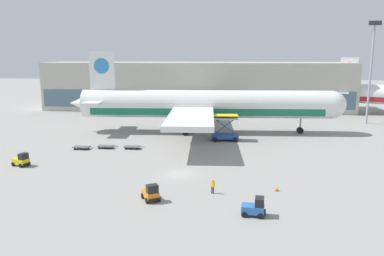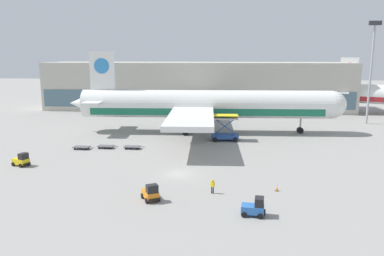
# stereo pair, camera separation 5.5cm
# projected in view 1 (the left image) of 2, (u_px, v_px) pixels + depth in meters

# --- Properties ---
(ground_plane) EXTENTS (400.00, 400.00, 0.00)m
(ground_plane) POSITION_uv_depth(u_px,v_px,m) (179.00, 174.00, 51.94)
(ground_plane) COLOR gray
(terminal_building) EXTENTS (90.00, 18.20, 14.00)m
(terminal_building) POSITION_uv_depth(u_px,v_px,m) (197.00, 86.00, 113.63)
(terminal_building) COLOR #BCB7A8
(terminal_building) RESTS_ON ground_plane
(light_mast) EXTENTS (2.80, 0.50, 23.85)m
(light_mast) POSITION_uv_depth(u_px,v_px,m) (371.00, 66.00, 87.02)
(light_mast) COLOR #9EA0A5
(light_mast) RESTS_ON ground_plane
(airplane_main) EXTENTS (58.10, 48.27, 17.00)m
(airplane_main) POSITION_uv_depth(u_px,v_px,m) (202.00, 105.00, 78.53)
(airplane_main) COLOR white
(airplane_main) RESTS_ON ground_plane
(scissor_lift_loader) EXTENTS (5.31, 3.54, 4.94)m
(scissor_lift_loader) POSITION_uv_depth(u_px,v_px,m) (225.00, 130.00, 72.03)
(scissor_lift_loader) COLOR #284C99
(scissor_lift_loader) RESTS_ON ground_plane
(baggage_tug_foreground) EXTENTS (2.52, 2.82, 2.00)m
(baggage_tug_foreground) POSITION_uv_depth(u_px,v_px,m) (151.00, 193.00, 42.37)
(baggage_tug_foreground) COLOR orange
(baggage_tug_foreground) RESTS_ON ground_plane
(baggage_tug_mid) EXTENTS (2.78, 2.36, 2.00)m
(baggage_tug_mid) POSITION_uv_depth(u_px,v_px,m) (21.00, 160.00, 55.52)
(baggage_tug_mid) COLOR yellow
(baggage_tug_mid) RESTS_ON ground_plane
(baggage_tug_far) EXTENTS (2.61, 1.90, 2.00)m
(baggage_tug_far) POSITION_uv_depth(u_px,v_px,m) (255.00, 208.00, 38.33)
(baggage_tug_far) COLOR #2D66B7
(baggage_tug_far) RESTS_ON ground_plane
(baggage_dolly_lead) EXTENTS (3.72, 1.58, 0.48)m
(baggage_dolly_lead) POSITION_uv_depth(u_px,v_px,m) (82.00, 147.00, 65.38)
(baggage_dolly_lead) COLOR #56565B
(baggage_dolly_lead) RESTS_ON ground_plane
(baggage_dolly_second) EXTENTS (3.72, 1.58, 0.48)m
(baggage_dolly_second) POSITION_uv_depth(u_px,v_px,m) (106.00, 146.00, 66.01)
(baggage_dolly_second) COLOR #56565B
(baggage_dolly_second) RESTS_ON ground_plane
(baggage_dolly_third) EXTENTS (3.72, 1.58, 0.48)m
(baggage_dolly_third) POSITION_uv_depth(u_px,v_px,m) (132.00, 147.00, 65.62)
(baggage_dolly_third) COLOR #56565B
(baggage_dolly_third) RESTS_ON ground_plane
(ground_crew_far) EXTENTS (0.53, 0.34, 1.76)m
(ground_crew_far) POSITION_uv_depth(u_px,v_px,m) (213.00, 185.00, 44.45)
(ground_crew_far) COLOR black
(ground_crew_far) RESTS_ON ground_plane
(traffic_cone_near) EXTENTS (0.40, 0.40, 0.67)m
(traffic_cone_near) POSITION_uv_depth(u_px,v_px,m) (277.00, 188.00, 45.41)
(traffic_cone_near) COLOR black
(traffic_cone_near) RESTS_ON ground_plane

